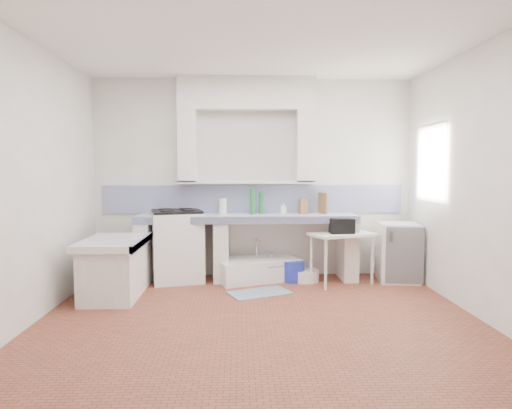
{
  "coord_description": "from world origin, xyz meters",
  "views": [
    {
      "loc": [
        -0.2,
        -4.53,
        1.53
      ],
      "look_at": [
        0.0,
        1.0,
        1.1
      ],
      "focal_mm": 31.96,
      "sensor_mm": 36.0,
      "label": 1
    }
  ],
  "objects_px": {
    "side_table": "(342,258)",
    "sink": "(257,270)",
    "stove": "(177,247)",
    "fridge": "(398,252)"
  },
  "relations": [
    {
      "from": "side_table",
      "to": "sink",
      "type": "bearing_deg",
      "value": 144.92
    },
    {
      "from": "stove",
      "to": "side_table",
      "type": "bearing_deg",
      "value": -20.76
    },
    {
      "from": "stove",
      "to": "fridge",
      "type": "distance_m",
      "value": 3.02
    },
    {
      "from": "stove",
      "to": "sink",
      "type": "xyz_separation_m",
      "value": [
        1.1,
        0.01,
        -0.34
      ]
    },
    {
      "from": "sink",
      "to": "side_table",
      "type": "xyz_separation_m",
      "value": [
        1.12,
        -0.27,
        0.21
      ]
    },
    {
      "from": "fridge",
      "to": "stove",
      "type": "bearing_deg",
      "value": -174.69
    },
    {
      "from": "side_table",
      "to": "stove",
      "type": "bearing_deg",
      "value": 151.72
    },
    {
      "from": "fridge",
      "to": "side_table",
      "type": "bearing_deg",
      "value": -162.94
    },
    {
      "from": "side_table",
      "to": "fridge",
      "type": "xyz_separation_m",
      "value": [
        0.8,
        0.13,
        0.06
      ]
    },
    {
      "from": "side_table",
      "to": "fridge",
      "type": "height_order",
      "value": "fridge"
    }
  ]
}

